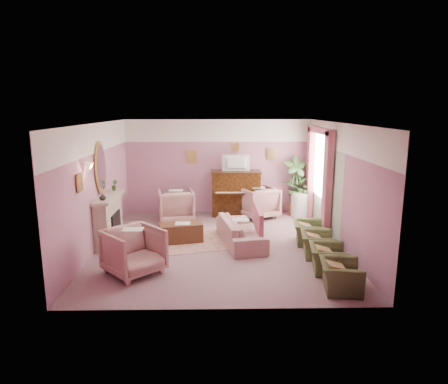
{
  "coord_description": "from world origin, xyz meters",
  "views": [
    {
      "loc": [
        -0.08,
        -8.81,
        3.13
      ],
      "look_at": [
        0.11,
        0.4,
        1.18
      ],
      "focal_mm": 32.0,
      "sensor_mm": 36.0,
      "label": 1
    }
  ],
  "objects_px": {
    "olive_chair_b": "(328,254)",
    "side_table": "(300,205)",
    "olive_chair_a": "(341,271)",
    "floral_armchair_right": "(259,201)",
    "sofa": "(241,227)",
    "olive_chair_d": "(309,229)",
    "television": "(236,162)",
    "olive_chair_c": "(317,241)",
    "piano": "(236,194)",
    "floral_armchair_left": "(176,204)",
    "coffee_table": "(181,233)",
    "floral_armchair_front": "(134,249)"
  },
  "relations": [
    {
      "from": "floral_armchair_right",
      "to": "olive_chair_d",
      "type": "xyz_separation_m",
      "value": [
        0.93,
        -2.31,
        -0.15
      ]
    },
    {
      "from": "olive_chair_a",
      "to": "floral_armchair_right",
      "type": "bearing_deg",
      "value": 101.09
    },
    {
      "from": "coffee_table",
      "to": "floral_armchair_right",
      "type": "relative_size",
      "value": 1.01
    },
    {
      "from": "floral_armchair_front",
      "to": "side_table",
      "type": "distance_m",
      "value": 5.73
    },
    {
      "from": "piano",
      "to": "olive_chair_d",
      "type": "height_order",
      "value": "piano"
    },
    {
      "from": "olive_chair_a",
      "to": "olive_chair_d",
      "type": "height_order",
      "value": "same"
    },
    {
      "from": "sofa",
      "to": "olive_chair_a",
      "type": "distance_m",
      "value": 2.95
    },
    {
      "from": "television",
      "to": "olive_chair_c",
      "type": "relative_size",
      "value": 1.0
    },
    {
      "from": "piano",
      "to": "floral_armchair_left",
      "type": "bearing_deg",
      "value": -160.25
    },
    {
      "from": "floral_armchair_left",
      "to": "olive_chair_c",
      "type": "relative_size",
      "value": 1.24
    },
    {
      "from": "side_table",
      "to": "television",
      "type": "bearing_deg",
      "value": 176.12
    },
    {
      "from": "olive_chair_c",
      "to": "floral_armchair_left",
      "type": "bearing_deg",
      "value": 139.75
    },
    {
      "from": "piano",
      "to": "side_table",
      "type": "height_order",
      "value": "piano"
    },
    {
      "from": "television",
      "to": "olive_chair_c",
      "type": "xyz_separation_m",
      "value": [
        1.58,
        -3.35,
        -1.26
      ]
    },
    {
      "from": "olive_chair_b",
      "to": "floral_armchair_right",
      "type": "bearing_deg",
      "value": 103.32
    },
    {
      "from": "television",
      "to": "floral_armchair_left",
      "type": "bearing_deg",
      "value": -161.75
    },
    {
      "from": "olive_chair_a",
      "to": "side_table",
      "type": "relative_size",
      "value": 1.14
    },
    {
      "from": "piano",
      "to": "olive_chair_c",
      "type": "height_order",
      "value": "piano"
    },
    {
      "from": "floral_armchair_right",
      "to": "olive_chair_d",
      "type": "height_order",
      "value": "floral_armchair_right"
    },
    {
      "from": "floral_armchair_left",
      "to": "olive_chair_a",
      "type": "height_order",
      "value": "floral_armchair_left"
    },
    {
      "from": "olive_chair_c",
      "to": "olive_chair_a",
      "type": "bearing_deg",
      "value": -90.0
    },
    {
      "from": "piano",
      "to": "olive_chair_d",
      "type": "distance_m",
      "value": 3.04
    },
    {
      "from": "piano",
      "to": "television",
      "type": "height_order",
      "value": "television"
    },
    {
      "from": "coffee_table",
      "to": "olive_chair_b",
      "type": "bearing_deg",
      "value": -31.2
    },
    {
      "from": "olive_chair_b",
      "to": "side_table",
      "type": "relative_size",
      "value": 1.14
    },
    {
      "from": "olive_chair_a",
      "to": "olive_chair_b",
      "type": "distance_m",
      "value": 0.82
    },
    {
      "from": "floral_armchair_left",
      "to": "piano",
      "type": "bearing_deg",
      "value": 19.75
    },
    {
      "from": "olive_chair_a",
      "to": "olive_chair_d",
      "type": "relative_size",
      "value": 1.0
    },
    {
      "from": "floral_armchair_front",
      "to": "olive_chair_d",
      "type": "relative_size",
      "value": 1.24
    },
    {
      "from": "television",
      "to": "floral_armchair_right",
      "type": "relative_size",
      "value": 0.81
    },
    {
      "from": "olive_chair_b",
      "to": "side_table",
      "type": "bearing_deg",
      "value": 85.88
    },
    {
      "from": "television",
      "to": "olive_chair_d",
      "type": "distance_m",
      "value": 3.23
    },
    {
      "from": "piano",
      "to": "olive_chair_c",
      "type": "bearing_deg",
      "value": -65.01
    },
    {
      "from": "olive_chair_c",
      "to": "coffee_table",
      "type": "bearing_deg",
      "value": 161.58
    },
    {
      "from": "coffee_table",
      "to": "olive_chair_b",
      "type": "relative_size",
      "value": 1.25
    },
    {
      "from": "television",
      "to": "olive_chair_c",
      "type": "height_order",
      "value": "television"
    },
    {
      "from": "piano",
      "to": "television",
      "type": "distance_m",
      "value": 0.95
    },
    {
      "from": "sofa",
      "to": "olive_chair_a",
      "type": "height_order",
      "value": "sofa"
    },
    {
      "from": "coffee_table",
      "to": "olive_chair_a",
      "type": "distance_m",
      "value": 4.01
    },
    {
      "from": "floral_armchair_front",
      "to": "olive_chair_a",
      "type": "relative_size",
      "value": 1.24
    },
    {
      "from": "sofa",
      "to": "floral_armchair_right",
      "type": "xyz_separation_m",
      "value": [
        0.66,
        2.29,
        0.09
      ]
    },
    {
      "from": "olive_chair_b",
      "to": "side_table",
      "type": "distance_m",
      "value": 4.05
    },
    {
      "from": "piano",
      "to": "floral_armchair_front",
      "type": "bearing_deg",
      "value": -116.92
    },
    {
      "from": "floral_armchair_front",
      "to": "sofa",
      "type": "bearing_deg",
      "value": 38.22
    },
    {
      "from": "olive_chair_d",
      "to": "side_table",
      "type": "height_order",
      "value": "side_table"
    },
    {
      "from": "piano",
      "to": "television",
      "type": "bearing_deg",
      "value": -90.0
    },
    {
      "from": "coffee_table",
      "to": "floral_armchair_right",
      "type": "height_order",
      "value": "floral_armchair_right"
    },
    {
      "from": "floral_armchair_right",
      "to": "floral_armchair_front",
      "type": "bearing_deg",
      "value": -125.17
    },
    {
      "from": "olive_chair_b",
      "to": "sofa",
      "type": "bearing_deg",
      "value": 133.81
    },
    {
      "from": "floral_armchair_right",
      "to": "olive_chair_c",
      "type": "distance_m",
      "value": 3.27
    }
  ]
}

